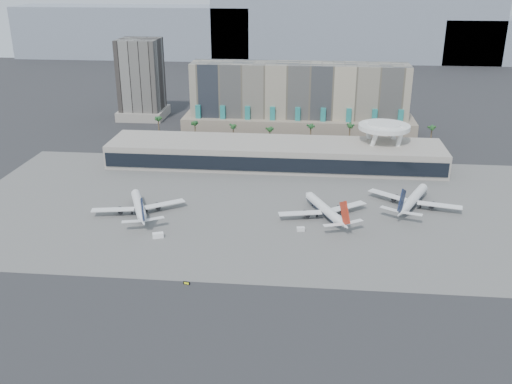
# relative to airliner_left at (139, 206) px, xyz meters

# --- Properties ---
(ground) EXTENTS (900.00, 900.00, 0.00)m
(ground) POSITION_rel_airliner_left_xyz_m (51.58, -41.88, -3.48)
(ground) COLOR #232326
(ground) RESTS_ON ground
(apron_pad) EXTENTS (260.00, 130.00, 0.06)m
(apron_pad) POSITION_rel_airliner_left_xyz_m (51.58, 13.12, -3.45)
(apron_pad) COLOR #5B5B59
(apron_pad) RESTS_ON ground
(mountain_ridge) EXTENTS (680.00, 60.00, 70.00)m
(mountain_ridge) POSITION_rel_airliner_left_xyz_m (79.46, 428.12, 26.41)
(mountain_ridge) COLOR gray
(mountain_ridge) RESTS_ON ground
(hotel) EXTENTS (140.00, 30.00, 42.00)m
(hotel) POSITION_rel_airliner_left_xyz_m (61.58, 132.54, 13.33)
(hotel) COLOR tan
(hotel) RESTS_ON ground
(office_tower) EXTENTS (30.00, 30.00, 52.00)m
(office_tower) POSITION_rel_airliner_left_xyz_m (-43.42, 158.12, 19.46)
(office_tower) COLOR black
(office_tower) RESTS_ON ground
(terminal) EXTENTS (170.00, 32.50, 14.50)m
(terminal) POSITION_rel_airliner_left_xyz_m (51.58, 67.96, 3.03)
(terminal) COLOR #AFA69A
(terminal) RESTS_ON ground
(saucer_structure) EXTENTS (26.00, 26.00, 21.89)m
(saucer_structure) POSITION_rel_airliner_left_xyz_m (106.58, 74.12, 14.97)
(saucer_structure) COLOR white
(saucer_structure) RESTS_ON ground
(palm_row) EXTENTS (157.80, 2.80, 13.10)m
(palm_row) POSITION_rel_airliner_left_xyz_m (58.58, 103.12, 7.01)
(palm_row) COLOR brown
(palm_row) RESTS_ON ground
(airliner_left) EXTENTS (36.67, 37.82, 13.80)m
(airliner_left) POSITION_rel_airliner_left_xyz_m (0.00, 0.00, 0.00)
(airliner_left) COLOR white
(airliner_left) RESTS_ON ground
(airliner_centre) EXTENTS (36.50, 37.55, 13.94)m
(airliner_centre) POSITION_rel_airliner_left_xyz_m (76.48, 4.29, 0.03)
(airliner_centre) COLOR white
(airliner_centre) RESTS_ON ground
(airliner_right) EXTENTS (37.77, 38.85, 14.45)m
(airliner_right) POSITION_rel_airliner_left_xyz_m (113.88, 18.28, 0.16)
(airliner_right) COLOR white
(airliner_right) RESTS_ON ground
(service_vehicle_a) EXTENTS (4.51, 3.23, 1.99)m
(service_vehicle_a) POSITION_rel_airliner_left_xyz_m (13.42, -21.24, -2.48)
(service_vehicle_a) COLOR white
(service_vehicle_a) RESTS_ON ground
(service_vehicle_b) EXTENTS (3.35, 2.30, 1.58)m
(service_vehicle_b) POSITION_rel_airliner_left_xyz_m (67.06, -9.98, -2.69)
(service_vehicle_b) COLOR silver
(service_vehicle_b) RESTS_ON ground
(taxiway_sign) EXTENTS (2.24, 0.77, 1.01)m
(taxiway_sign) POSITION_rel_airliner_left_xyz_m (31.32, -53.63, -2.98)
(taxiway_sign) COLOR black
(taxiway_sign) RESTS_ON ground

